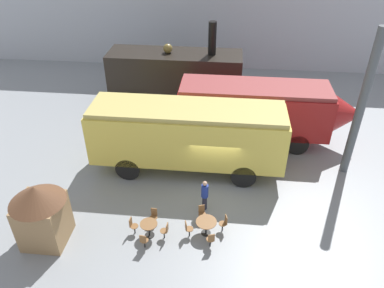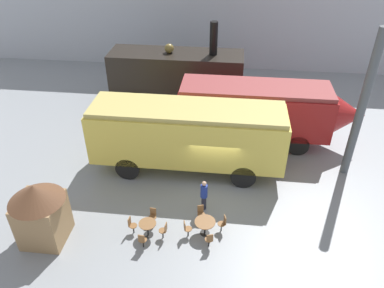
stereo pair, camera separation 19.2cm
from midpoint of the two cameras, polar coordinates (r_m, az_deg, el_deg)
The scene contains 18 objects.
ground_plane at distance 20.24m, azimuth 3.11°, elevation -5.55°, with size 80.00×80.00×0.00m, color gray.
backdrop_wall at distance 32.67m, azimuth 5.08°, elevation 18.89°, with size 44.00×0.15×9.00m.
steam_locomotive at distance 26.94m, azimuth -2.74°, elevation 10.81°, with size 9.28×2.78×5.97m.
streamlined_locomotive at distance 22.71m, azimuth 11.07°, elevation 5.30°, with size 10.80×2.85×3.68m.
passenger_coach_vintage at distance 19.78m, azimuth -0.98°, elevation 1.73°, with size 10.19×2.86×3.83m.
cafe_table_near at distance 17.08m, azimuth -6.92°, elevation -12.37°, with size 0.78×0.78×0.74m.
cafe_table_mid at distance 17.04m, azimuth 1.85°, elevation -12.05°, with size 0.94×0.94×0.73m.
cafe_chair_0 at distance 16.94m, azimuth -4.39°, elevation -12.92°, with size 0.37×0.36×0.87m.
cafe_chair_1 at distance 17.62m, azimuth -6.16°, elevation -10.75°, with size 0.36×0.37×0.87m.
cafe_chair_2 at distance 17.32m, azimuth -9.36°, elevation -12.05°, with size 0.37×0.36×0.87m.
cafe_chair_3 at distance 16.63m, azimuth -7.71°, elevation -14.33°, with size 0.36×0.37×0.87m.
cafe_chair_4 at distance 17.67m, azimuth 1.20°, elevation -10.33°, with size 0.37×0.39×0.87m.
cafe_chair_5 at distance 16.97m, azimuth -0.98°, elevation -12.68°, with size 0.39×0.37×0.87m.
cafe_chair_6 at distance 16.54m, azimuth 2.55°, elevation -14.29°, with size 0.37×0.39×0.87m.
cafe_chair_7 at distance 17.26m, azimuth 4.62°, elevation -11.80°, with size 0.39×0.37×0.87m.
visitor_person at distance 17.98m, azimuth 1.64°, elevation -7.65°, with size 0.34×0.34×1.69m.
ticket_kiosk at distance 17.30m, azimuth -22.36°, elevation -9.45°, with size 2.34×2.34×3.00m.
support_pillar at distance 20.52m, azimuth 24.12°, elevation 5.24°, with size 0.44×0.44×8.00m.
Camera 1 is at (0.43, -15.68, 12.80)m, focal length 35.00 mm.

